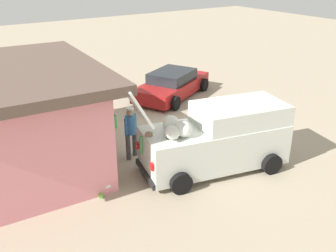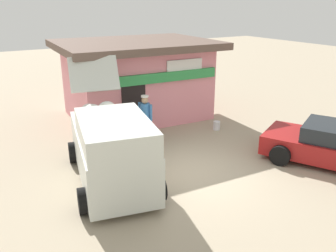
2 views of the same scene
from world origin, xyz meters
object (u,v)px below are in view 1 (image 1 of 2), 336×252
customer_bending (151,147)px  delivery_van (218,138)px  parked_sedan (172,84)px  vendor_standing (131,129)px  paint_bucket (98,121)px  unloaded_banana_pile (104,183)px  storefront_bar (19,119)px

customer_bending → delivery_van: bearing=-111.4°
parked_sedan → vendor_standing: size_ratio=2.72×
vendor_standing → customer_bending: (-1.27, 0.01, -0.08)m
delivery_van → vendor_standing: size_ratio=3.00×
parked_sedan → paint_bucket: parked_sedan is taller
unloaded_banana_pile → paint_bucket: size_ratio=2.38×
parked_sedan → customer_bending: customer_bending is taller
vendor_standing → customer_bending: size_ratio=1.13×
paint_bucket → unloaded_banana_pile: bearing=158.3°
delivery_van → paint_bucket: bearing=19.2°
vendor_standing → paint_bucket: (2.97, -0.14, -0.82)m
vendor_standing → unloaded_banana_pile: vendor_standing is taller
delivery_van → parked_sedan: (6.20, -2.53, -0.42)m
delivery_van → parked_sedan: 6.71m
delivery_van → parked_sedan: delivery_van is taller
vendor_standing → parked_sedan: bearing=-46.4°
customer_bending → unloaded_banana_pile: customer_bending is taller
customer_bending → paint_bucket: size_ratio=4.56×
delivery_van → customer_bending: delivery_van is taller
delivery_van → customer_bending: bearing=68.6°
delivery_van → vendor_standing: delivery_van is taller
paint_bucket → parked_sedan: bearing=-74.0°
vendor_standing → unloaded_banana_pile: 2.14m
parked_sedan → unloaded_banana_pile: bearing=132.5°
delivery_van → unloaded_banana_pile: delivery_van is taller
customer_bending → vendor_standing: bearing=-0.7°
paint_bucket → delivery_van: bearing=-160.8°
vendor_standing → customer_bending: bearing=179.3°
storefront_bar → parked_sedan: bearing=-67.9°
storefront_bar → customer_bending: size_ratio=4.23×
storefront_bar → customer_bending: storefront_bar is taller
storefront_bar → vendor_standing: 3.31m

